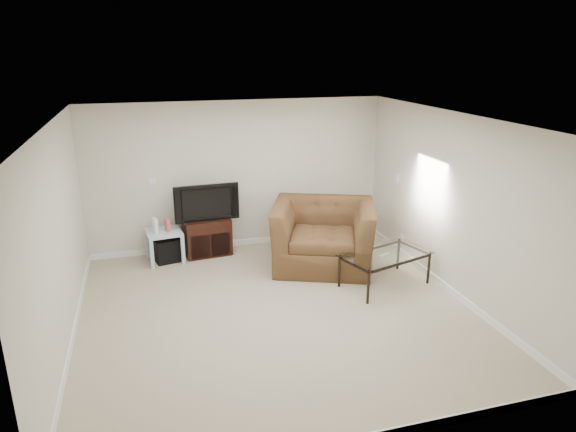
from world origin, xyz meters
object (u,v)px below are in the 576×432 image
object	(u,v)px
tv_stand	(207,236)
coffee_table	(384,269)
side_table	(165,246)
television	(206,201)
subwoofer	(167,250)
recliner	(323,225)

from	to	relation	value
tv_stand	coffee_table	distance (m)	3.01
side_table	television	bearing A→B (deg)	9.09
side_table	coffee_table	bearing A→B (deg)	-30.66
subwoofer	recliner	bearing A→B (deg)	-20.22
side_table	subwoofer	distance (m)	0.08
tv_stand	subwoofer	bearing A→B (deg)	-175.46
tv_stand	side_table	size ratio (longest dim) A/B	1.39
television	recliner	bearing A→B (deg)	-32.32
television	coffee_table	distance (m)	3.06
television	recliner	distance (m)	1.97
subwoofer	television	bearing A→B (deg)	7.36
tv_stand	television	world-z (taller)	television
television	recliner	xyz separation A→B (m)	(1.70, -0.96, -0.25)
subwoofer	coffee_table	size ratio (longest dim) A/B	0.32
recliner	coffee_table	xyz separation A→B (m)	(0.61, -0.94, -0.43)
side_table	recliner	size ratio (longest dim) A/B	0.35
television	side_table	distance (m)	0.98
tv_stand	recliner	bearing A→B (deg)	-35.70
subwoofer	recliner	size ratio (longest dim) A/B	0.26
television	coffee_table	xyz separation A→B (m)	(2.31, -1.90, -0.68)
television	coffee_table	size ratio (longest dim) A/B	0.78
recliner	television	bearing A→B (deg)	172.44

